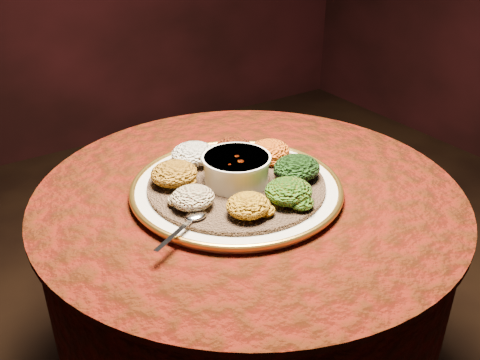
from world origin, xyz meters
TOP-DOWN VIEW (x-y plane):
  - table at (0.00, 0.00)m, footprint 0.96×0.96m
  - platter at (-0.03, 0.00)m, footprint 0.60×0.60m
  - injera at (-0.03, 0.00)m, footprint 0.42×0.42m
  - stew_bowl at (-0.03, 0.00)m, footprint 0.15×0.15m
  - spoon at (-0.19, -0.08)m, footprint 0.14×0.08m
  - portion_ayib at (-0.07, 0.13)m, footprint 0.10×0.10m
  - portion_kitfo at (0.04, 0.12)m, footprint 0.09×0.08m
  - portion_tikil at (0.09, 0.05)m, footprint 0.10×0.09m
  - portion_gomen at (0.09, -0.06)m, footprint 0.10×0.10m
  - portion_mixveg at (0.01, -0.13)m, footprint 0.10×0.09m
  - portion_kik at (-0.08, -0.12)m, footprint 0.09×0.08m
  - portion_timatim at (-0.16, -0.04)m, footprint 0.09×0.08m
  - portion_shiro at (-0.15, 0.07)m, footprint 0.10×0.10m

SIDE VIEW (x-z plane):
  - table at x=0.00m, z-range 0.19..0.92m
  - platter at x=-0.03m, z-range 0.73..0.76m
  - injera at x=-0.03m, z-range 0.75..0.76m
  - spoon at x=-0.19m, z-range 0.76..0.77m
  - portion_kitfo at x=0.04m, z-range 0.76..0.80m
  - portion_timatim at x=-0.16m, z-range 0.76..0.80m
  - portion_kik at x=-0.08m, z-range 0.76..0.80m
  - portion_tikil at x=0.09m, z-range 0.76..0.81m
  - portion_mixveg at x=0.01m, z-range 0.76..0.81m
  - portion_ayib at x=-0.07m, z-range 0.76..0.81m
  - portion_shiro at x=-0.15m, z-range 0.76..0.81m
  - portion_gomen at x=0.09m, z-range 0.76..0.81m
  - stew_bowl at x=-0.03m, z-range 0.77..0.83m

